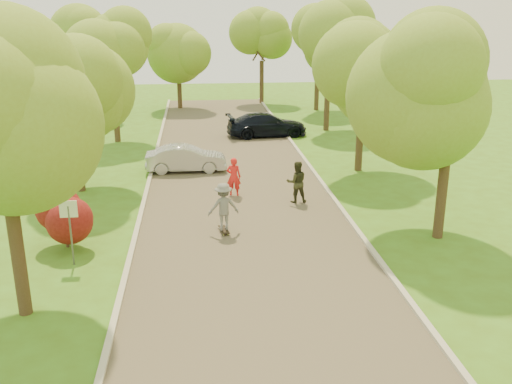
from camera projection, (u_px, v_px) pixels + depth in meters
name	position (u px, v px, depth m)	size (l,w,h in m)	color
ground	(268.00, 319.00, 15.17)	(100.00, 100.00, 0.00)	#436919
road	(243.00, 215.00, 22.73)	(8.00, 60.00, 0.01)	#4C4438
curb_left	(140.00, 218.00, 22.31)	(0.18, 60.00, 0.12)	#B2AD9E
curb_right	(342.00, 210.00, 23.12)	(0.18, 60.00, 0.12)	#B2AD9E
street_sign	(69.00, 219.00, 17.88)	(0.55, 0.06, 2.17)	#59595E
red_shrub	(65.00, 217.00, 19.40)	(1.70, 1.70, 1.95)	#382619
tree_l_mida	(8.00, 125.00, 13.88)	(4.71, 4.60, 7.39)	#382619
tree_l_midb	(76.00, 89.00, 24.42)	(4.30, 4.20, 6.62)	#382619
tree_l_far	(115.00, 51.00, 33.65)	(4.92, 4.80, 7.79)	#382619
tree_r_mida	(460.00, 82.00, 18.90)	(5.13, 5.00, 7.95)	#382619
tree_r_midb	(367.00, 73.00, 27.57)	(4.51, 4.40, 7.01)	#382619
tree_r_far	(333.00, 41.00, 36.81)	(5.33, 5.20, 8.34)	#382619
tree_bg_a	(95.00, 45.00, 41.03)	(5.12, 5.00, 7.72)	#382619
tree_bg_b	(321.00, 39.00, 44.56)	(5.12, 5.00, 7.95)	#382619
tree_bg_c	(180.00, 46.00, 45.51)	(4.92, 4.80, 7.33)	#382619
tree_bg_d	(264.00, 40.00, 48.01)	(5.12, 5.00, 7.72)	#382619
silver_sedan	(186.00, 159.00, 28.66)	(1.40, 4.01, 1.32)	#A9AAAE
dark_sedan	(267.00, 125.00, 36.54)	(2.08, 5.13, 1.49)	black
longboard	(224.00, 230.00, 20.99)	(0.40, 0.94, 0.11)	black
skateboarder	(223.00, 207.00, 20.71)	(1.14, 0.66, 1.77)	slate
person_striped	(234.00, 177.00, 24.88)	(0.63, 0.41, 1.72)	red
person_olive	(297.00, 182.00, 23.99)	(0.87, 0.68, 1.79)	#2D2F1C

